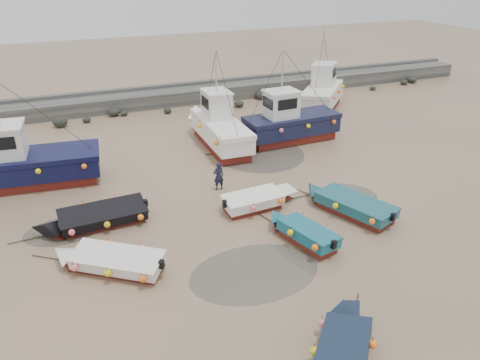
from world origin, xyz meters
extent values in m
plane|color=#997A5A|center=(0.00, 0.00, 0.00)|extent=(120.00, 120.00, 0.00)
cube|color=#60605B|center=(0.00, 22.00, 0.60)|extent=(60.00, 2.20, 1.20)
cube|color=#60605B|center=(0.00, 23.21, 1.32)|extent=(60.00, 0.60, 0.25)
ellipsoid|color=black|center=(5.10, 19.02, 0.29)|extent=(0.84, 0.86, 0.51)
ellipsoid|color=black|center=(7.80, 20.56, 0.34)|extent=(0.98, 1.07, 0.72)
ellipsoid|color=black|center=(14.16, 19.54, 0.27)|extent=(0.78, 0.90, 0.59)
ellipsoid|color=black|center=(23.03, 19.80, 0.24)|extent=(0.68, 0.72, 0.52)
ellipsoid|color=black|center=(18.92, 19.27, 0.21)|extent=(0.60, 0.70, 0.31)
ellipsoid|color=black|center=(-5.07, 20.46, 0.35)|extent=(0.99, 0.80, 0.58)
ellipsoid|color=black|center=(12.19, 19.77, 0.19)|extent=(0.54, 0.46, 0.30)
ellipsoid|color=black|center=(9.69, 19.97, 0.21)|extent=(0.61, 0.47, 0.46)
ellipsoid|color=black|center=(24.28, 20.15, 0.32)|extent=(0.92, 0.97, 0.58)
ellipsoid|color=black|center=(-4.31, 20.27, 0.21)|extent=(0.61, 0.53, 0.32)
ellipsoid|color=black|center=(10.99, 20.60, 0.23)|extent=(0.67, 0.55, 0.43)
ellipsoid|color=black|center=(-9.17, 19.34, 0.38)|extent=(1.09, 0.88, 0.72)
ellipsoid|color=black|center=(-7.25, 19.65, 0.23)|extent=(0.65, 0.60, 0.37)
ellipsoid|color=black|center=(9.46, 19.39, 0.31)|extent=(0.88, 0.64, 0.62)
ellipsoid|color=black|center=(-0.92, 19.60, 0.22)|extent=(0.64, 0.62, 0.48)
ellipsoid|color=black|center=(7.84, 20.42, 0.19)|extent=(0.55, 0.45, 0.29)
cylinder|color=#514A40|center=(-2.86, -2.38, 0.00)|extent=(5.46, 5.46, 0.01)
cylinder|color=#514A40|center=(4.40, 1.82, 0.00)|extent=(3.21, 3.21, 0.01)
cylinder|color=#514A40|center=(-9.90, 3.91, 0.00)|extent=(3.54, 3.54, 0.01)
cylinder|color=#514A40|center=(2.46, 9.13, 0.00)|extent=(5.87, 5.87, 0.01)
cube|color=maroon|center=(-7.91, -0.17, 0.15)|extent=(3.46, 2.95, 0.30)
cube|color=silver|center=(-7.91, -0.17, 0.53)|extent=(3.78, 3.26, 0.45)
pyramid|color=silver|center=(-9.69, 1.12, 0.98)|extent=(1.37, 1.52, 0.90)
cube|color=brown|center=(-7.91, -0.17, 0.69)|extent=(3.15, 2.70, 0.10)
cube|color=silver|center=(-7.91, -0.17, 0.78)|extent=(3.88, 3.35, 0.07)
cube|color=black|center=(-6.36, -1.30, 0.70)|extent=(0.27, 0.28, 0.35)
cylinder|color=black|center=(-10.43, 1.65, 0.03)|extent=(1.64, 1.21, 0.04)
sphere|color=orange|center=(-7.20, -1.67, 0.63)|extent=(0.30, 0.30, 0.30)
sphere|color=orange|center=(-6.85, 0.05, 0.63)|extent=(0.30, 0.30, 0.30)
sphere|color=orange|center=(-8.38, -0.81, 0.63)|extent=(0.30, 0.30, 0.30)
sphere|color=orange|center=(-8.04, 0.91, 0.63)|extent=(0.30, 0.30, 0.30)
sphere|color=orange|center=(-9.57, 0.05, 0.63)|extent=(0.30, 0.30, 0.30)
cube|color=#131F34|center=(-2.33, -8.00, 0.53)|extent=(3.28, 3.42, 0.45)
pyramid|color=#131F34|center=(-1.00, -6.52, 0.98)|extent=(1.56, 1.50, 0.90)
cube|color=brown|center=(-2.33, -8.00, 0.69)|extent=(2.72, 2.84, 0.10)
cube|color=#131F34|center=(-2.33, -8.00, 0.78)|extent=(3.38, 3.51, 0.07)
cylinder|color=black|center=(-0.42, -5.88, 0.03)|extent=(1.37, 1.51, 0.04)
sphere|color=orange|center=(-2.96, -7.43, 0.63)|extent=(0.30, 0.30, 0.30)
sphere|color=orange|center=(-1.27, -8.08, 0.63)|extent=(0.30, 0.30, 0.30)
sphere|color=orange|center=(-2.09, -6.46, 0.63)|extent=(0.30, 0.30, 0.30)
cube|color=maroon|center=(0.13, -1.38, 0.15)|extent=(1.75, 2.78, 0.30)
cube|color=#165D72|center=(0.13, -1.38, 0.53)|extent=(1.99, 3.02, 0.45)
pyramid|color=#165D72|center=(-0.35, 0.29, 0.98)|extent=(1.42, 1.04, 0.90)
cube|color=brown|center=(0.13, -1.38, 0.69)|extent=(1.62, 2.52, 0.10)
cube|color=#165D72|center=(0.13, -1.38, 0.78)|extent=(2.05, 3.09, 0.07)
cube|color=black|center=(0.53, -2.77, 0.70)|extent=(0.26, 0.23, 0.35)
cylinder|color=black|center=(-0.57, 1.06, 0.03)|extent=(0.59, 1.93, 0.04)
sphere|color=orange|center=(-0.29, -2.65, 0.63)|extent=(0.30, 0.30, 0.30)
sphere|color=orange|center=(0.96, -1.52, 0.63)|extent=(0.30, 0.30, 0.30)
sphere|color=orange|center=(-0.70, -1.23, 0.63)|extent=(0.30, 0.30, 0.30)
sphere|color=orange|center=(0.55, -0.11, 0.63)|extent=(0.30, 0.30, 0.30)
cube|color=maroon|center=(-8.02, 3.83, 0.15)|extent=(3.72, 1.52, 0.30)
cube|color=black|center=(-8.02, 3.83, 0.53)|extent=(4.00, 1.76, 0.45)
pyramid|color=black|center=(-10.33, 3.70, 0.98)|extent=(0.80, 1.58, 0.90)
cube|color=brown|center=(-8.02, 3.83, 0.69)|extent=(3.36, 1.42, 0.10)
cube|color=black|center=(-8.02, 3.83, 0.78)|extent=(4.10, 1.83, 0.07)
cube|color=black|center=(-5.97, 3.94, 0.70)|extent=(0.19, 0.23, 0.35)
cylinder|color=black|center=(-11.27, 3.65, 0.03)|extent=(2.00, 0.15, 0.04)
sphere|color=orange|center=(-6.42, 3.02, 0.63)|extent=(0.30, 0.30, 0.30)
sphere|color=orange|center=(-7.29, 4.76, 0.63)|extent=(0.30, 0.30, 0.30)
sphere|color=orange|center=(-7.97, 2.93, 0.63)|extent=(0.30, 0.30, 0.30)
sphere|color=orange|center=(-8.85, 4.68, 0.63)|extent=(0.30, 0.30, 0.30)
sphere|color=orange|center=(-9.53, 2.85, 0.63)|extent=(0.30, 0.30, 0.30)
cube|color=maroon|center=(-0.87, 2.45, 0.15)|extent=(2.84, 1.35, 0.30)
cube|color=white|center=(-0.87, 2.45, 0.53)|extent=(3.06, 1.57, 0.45)
pyramid|color=white|center=(0.96, 2.57, 0.98)|extent=(0.81, 1.41, 0.90)
cube|color=brown|center=(-0.87, 2.45, 0.69)|extent=(2.57, 1.27, 0.10)
cube|color=white|center=(-0.87, 2.45, 0.78)|extent=(3.13, 1.63, 0.07)
cube|color=black|center=(-2.42, 2.34, 0.70)|extent=(0.20, 0.23, 0.35)
cylinder|color=black|center=(1.78, 2.63, 0.03)|extent=(2.00, 0.18, 0.04)
sphere|color=orange|center=(-2.11, 3.16, 0.63)|extent=(0.30, 0.30, 0.30)
sphere|color=orange|center=(-1.21, 1.62, 0.63)|extent=(0.30, 0.30, 0.30)
sphere|color=orange|center=(-0.54, 3.27, 0.63)|extent=(0.30, 0.30, 0.30)
sphere|color=orange|center=(0.36, 1.73, 0.63)|extent=(0.30, 0.30, 0.30)
cube|color=maroon|center=(3.60, 0.02, 0.15)|extent=(2.65, 3.85, 0.30)
cube|color=#19535E|center=(3.60, 0.02, 0.53)|extent=(2.98, 4.19, 0.45)
pyramid|color=#19535E|center=(2.77, 2.14, 0.98)|extent=(1.83, 1.28, 0.90)
cube|color=brown|center=(3.60, 0.02, 0.69)|extent=(2.44, 3.50, 0.10)
cube|color=#19535E|center=(3.60, 0.02, 0.78)|extent=(3.07, 4.30, 0.07)
cube|color=black|center=(4.34, -1.84, 0.70)|extent=(0.27, 0.25, 0.35)
cylinder|color=black|center=(2.43, 3.00, 0.03)|extent=(0.77, 1.88, 0.04)
sphere|color=orange|center=(3.26, -1.75, 0.63)|extent=(0.30, 0.30, 0.30)
sphere|color=orange|center=(4.69, -0.10, 0.63)|extent=(0.30, 0.30, 0.30)
sphere|color=orange|center=(2.52, 0.14, 0.63)|extent=(0.30, 0.30, 0.30)
sphere|color=orange|center=(3.94, 1.80, 0.63)|extent=(0.30, 0.30, 0.30)
cube|color=maroon|center=(-11.11, 9.71, 0.28)|extent=(6.99, 2.90, 0.55)
cube|color=#0C0F34|center=(-11.11, 9.71, 1.02)|extent=(7.52, 3.33, 0.95)
cube|color=brown|center=(-11.11, 9.71, 1.54)|extent=(7.35, 3.21, 0.08)
cube|color=#0C0F34|center=(-11.11, 9.71, 1.68)|extent=(7.69, 3.40, 0.30)
cube|color=white|center=(-12.10, 9.82, 2.65)|extent=(2.18, 2.00, 1.70)
cube|color=white|center=(-12.10, 9.82, 3.56)|extent=(2.35, 2.17, 0.12)
sphere|color=#FF687D|center=(-8.37, 8.01, 1.38)|extent=(0.30, 0.30, 0.30)
sphere|color=#FF687D|center=(-9.23, 10.93, 1.38)|extent=(0.30, 0.30, 0.30)
sphere|color=#FF687D|center=(-10.68, 8.25, 1.38)|extent=(0.30, 0.30, 0.30)
sphere|color=#FF687D|center=(-11.53, 11.18, 1.38)|extent=(0.30, 0.30, 0.30)
cube|color=maroon|center=(0.54, 10.93, 0.28)|extent=(1.93, 6.04, 0.55)
cube|color=white|center=(0.54, 10.93, 1.02)|extent=(2.26, 6.48, 0.95)
pyramid|color=white|center=(0.57, 14.71, 1.72)|extent=(2.22, 1.44, 1.40)
cube|color=brown|center=(0.54, 10.93, 1.54)|extent=(2.17, 6.33, 0.08)
cube|color=white|center=(0.54, 10.93, 1.68)|extent=(2.31, 6.63, 0.30)
cube|color=white|center=(0.55, 11.81, 2.65)|extent=(1.56, 2.01, 1.70)
cube|color=white|center=(0.55, 11.81, 3.56)|extent=(1.69, 2.17, 0.12)
cube|color=black|center=(0.56, 12.83, 2.91)|extent=(1.32, 0.06, 0.68)
cylinder|color=#B7B7B2|center=(0.55, 11.81, 4.92)|extent=(0.10, 0.10, 2.60)
cylinder|color=black|center=(0.58, 15.81, 0.03)|extent=(0.07, 3.00, 0.05)
sphere|color=#FF687D|center=(-0.71, 8.37, 1.38)|extent=(0.30, 0.30, 0.30)
sphere|color=#FF687D|center=(1.76, 10.07, 1.38)|extent=(0.30, 0.30, 0.30)
sphere|color=#FF687D|center=(-0.68, 11.80, 1.38)|extent=(0.30, 0.30, 0.30)
sphere|color=#FF687D|center=(1.79, 13.49, 1.38)|extent=(0.30, 0.30, 0.30)
cube|color=maroon|center=(5.45, 10.29, 0.28)|extent=(6.07, 2.24, 0.55)
cube|color=#131734|center=(5.45, 10.29, 1.02)|extent=(6.52, 2.61, 0.95)
pyramid|color=#131734|center=(1.69, 10.12, 1.72)|extent=(1.53, 2.39, 1.40)
cube|color=brown|center=(5.45, 10.29, 1.54)|extent=(6.37, 2.51, 0.08)
cube|color=#131734|center=(5.45, 10.29, 1.68)|extent=(6.67, 2.67, 0.30)
cube|color=white|center=(4.58, 10.25, 2.65)|extent=(2.07, 1.72, 1.70)
cube|color=white|center=(4.58, 10.25, 3.56)|extent=(2.24, 1.85, 0.12)
cube|color=black|center=(3.56, 10.21, 2.91)|extent=(0.11, 1.39, 0.68)
cylinder|color=#B7B7B2|center=(4.58, 10.25, 4.92)|extent=(0.10, 0.10, 2.60)
cylinder|color=black|center=(0.61, 10.07, 0.03)|extent=(3.00, 0.18, 0.05)
sphere|color=#FF687D|center=(8.06, 9.12, 1.38)|extent=(0.30, 0.30, 0.30)
sphere|color=#FF687D|center=(6.92, 11.64, 1.38)|extent=(0.30, 0.30, 0.30)
sphere|color=#FF687D|center=(6.02, 9.03, 1.38)|extent=(0.30, 0.30, 0.30)
sphere|color=#FF687D|center=(4.88, 11.55, 1.38)|extent=(0.30, 0.30, 0.30)
sphere|color=#FF687D|center=(3.98, 8.94, 1.38)|extent=(0.30, 0.30, 0.30)
sphere|color=#FF687D|center=(2.84, 11.46, 1.38)|extent=(0.30, 0.30, 0.30)
cube|color=maroon|center=(11.24, 15.80, 0.28)|extent=(5.15, 5.31, 0.55)
cube|color=white|center=(11.24, 15.80, 1.02)|extent=(5.69, 5.84, 0.95)
pyramid|color=white|center=(13.58, 18.30, 1.72)|extent=(2.73, 2.69, 1.40)
cube|color=brown|center=(11.24, 15.80, 1.54)|extent=(5.53, 5.68, 0.08)
cube|color=white|center=(11.24, 15.80, 1.68)|extent=(5.81, 5.97, 0.30)
cube|color=white|center=(11.77, 16.37, 2.65)|extent=(2.60, 2.61, 1.70)
cube|color=white|center=(11.77, 16.37, 3.56)|extent=(2.81, 2.82, 0.12)
cube|color=black|center=(12.47, 17.11, 2.91)|extent=(1.08, 1.02, 0.68)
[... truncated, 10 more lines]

